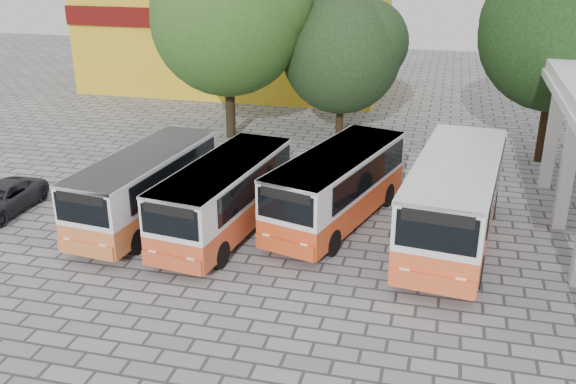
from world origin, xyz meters
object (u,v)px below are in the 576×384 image
(bus_centre_left, at_px, (225,194))
(parked_car, at_px, (0,199))
(bus_far_left, at_px, (146,184))
(bus_far_right, at_px, (454,196))
(bus_centre_right, at_px, (337,184))

(bus_centre_left, relative_size, parked_car, 1.86)
(bus_far_left, distance_m, bus_far_right, 11.04)
(bus_far_left, height_order, bus_far_right, bus_far_right)
(bus_centre_left, distance_m, bus_centre_right, 4.13)
(bus_far_left, bearing_deg, bus_far_right, 10.79)
(bus_far_left, bearing_deg, bus_centre_left, 2.69)
(bus_centre_right, bearing_deg, bus_far_left, -150.49)
(bus_far_right, height_order, parked_car, bus_far_right)
(bus_far_left, height_order, bus_centre_left, bus_far_left)
(bus_far_right, bearing_deg, bus_far_left, -168.59)
(bus_centre_right, bearing_deg, bus_far_right, 5.73)
(bus_far_right, xyz_separation_m, parked_car, (-16.90, -1.50, -1.22))
(bus_far_left, xyz_separation_m, bus_centre_left, (3.14, -0.19, -0.01))
(parked_car, bearing_deg, bus_centre_left, 2.86)
(bus_centre_left, bearing_deg, bus_far_left, -176.04)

